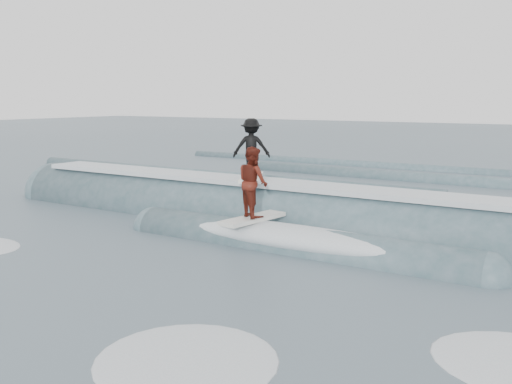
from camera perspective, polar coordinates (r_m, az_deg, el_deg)
The scene contains 6 objects.
ground at distance 11.54m, azimuth -16.13°, elevation -9.54°, with size 160.00×160.00×0.00m, color #3E4F5A.
breaking_wave at distance 16.40m, azimuth 2.04°, elevation -3.41°, with size 21.54×4.00×2.43m.
surfer_black at distance 16.87m, azimuth -0.46°, elevation 4.24°, with size 1.38×2.04×1.80m.
surfer_red at distance 14.34m, azimuth -0.31°, elevation 0.67°, with size 1.09×2.06×1.89m.
whitewater at distance 10.48m, azimuth -15.92°, elevation -11.49°, with size 19.05×7.43×0.10m.
far_swells at distance 27.04m, azimuth 9.98°, elevation 1.44°, with size 33.54×8.65×0.80m.
Camera 1 is at (8.22, -7.21, 3.67)m, focal length 40.00 mm.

